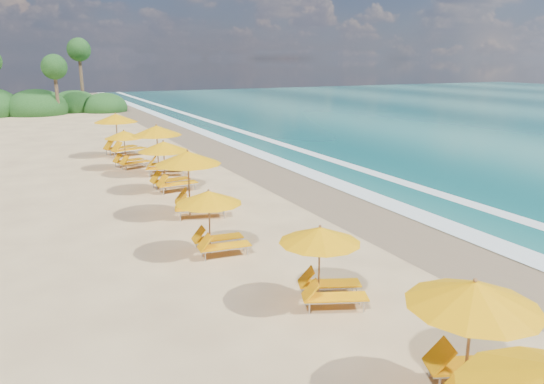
% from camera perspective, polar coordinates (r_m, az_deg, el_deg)
% --- Properties ---
extents(ground, '(160.00, 160.00, 0.00)m').
position_cam_1_polar(ground, '(18.69, -0.00, -3.56)').
color(ground, '#D8BA7F').
rests_on(ground, ground).
extents(wet_sand, '(4.00, 160.00, 0.01)m').
position_cam_1_polar(wet_sand, '(20.69, 10.00, -1.98)').
color(wet_sand, '#7F694C').
rests_on(wet_sand, ground).
extents(surf_foam, '(4.00, 160.00, 0.01)m').
position_cam_1_polar(surf_foam, '(22.33, 15.63, -1.01)').
color(surf_foam, white).
rests_on(surf_foam, ground).
extents(station_2, '(2.98, 2.94, 2.30)m').
position_cam_1_polar(station_2, '(9.75, 22.05, -14.26)').
color(station_2, olive).
rests_on(station_2, ground).
extents(station_3, '(2.61, 2.58, 2.01)m').
position_cam_1_polar(station_3, '(12.56, 5.97, -7.45)').
color(station_3, olive).
rests_on(station_3, ground).
extents(station_4, '(2.33, 2.19, 2.05)m').
position_cam_1_polar(station_4, '(15.73, -6.41, -2.79)').
color(station_4, olive).
rests_on(station_4, ground).
extents(station_5, '(3.19, 3.10, 2.55)m').
position_cam_1_polar(station_5, '(19.66, -8.65, 1.50)').
color(station_5, olive).
rests_on(station_5, ground).
extents(station_6, '(2.65, 2.48, 2.33)m').
position_cam_1_polar(station_6, '(23.64, -11.45, 3.27)').
color(station_6, olive).
rests_on(station_6, ground).
extents(station_7, '(3.33, 3.27, 2.60)m').
position_cam_1_polar(station_7, '(27.09, -12.18, 4.99)').
color(station_7, olive).
rests_on(station_7, ground).
extents(station_8, '(2.66, 2.58, 2.12)m').
position_cam_1_polar(station_8, '(29.16, -15.74, 4.90)').
color(station_8, olive).
rests_on(station_8, ground).
extents(station_9, '(3.38, 3.30, 2.67)m').
position_cam_1_polar(station_9, '(33.05, -16.53, 6.46)').
color(station_9, olive).
rests_on(station_9, ground).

